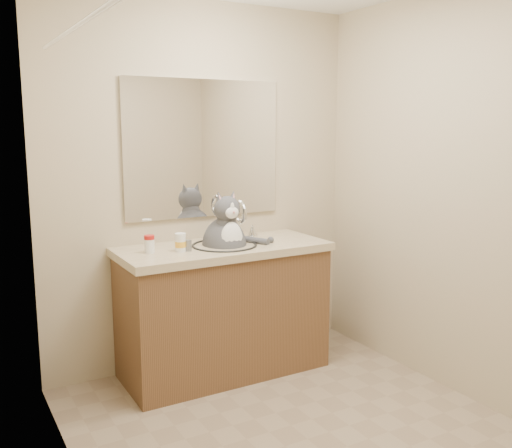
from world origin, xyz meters
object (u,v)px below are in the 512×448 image
Objects in this scene: pill_bottle_orange at (180,243)px; grey_canister at (188,246)px; pill_bottle_redcap at (149,244)px; cat at (225,242)px.

pill_bottle_orange is 0.05m from grey_canister.
pill_bottle_orange reaches higher than pill_bottle_redcap.
grey_canister is at bearing -170.57° from cat.
pill_bottle_redcap is 0.95× the size of pill_bottle_orange.
cat is 5.22× the size of pill_bottle_redcap.
pill_bottle_orange is at bearing -17.96° from pill_bottle_redcap.
pill_bottle_orange is at bearing 171.27° from grey_canister.
pill_bottle_redcap is at bearing 162.04° from pill_bottle_orange.
pill_bottle_orange reaches higher than grey_canister.
cat is 0.50m from pill_bottle_redcap.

